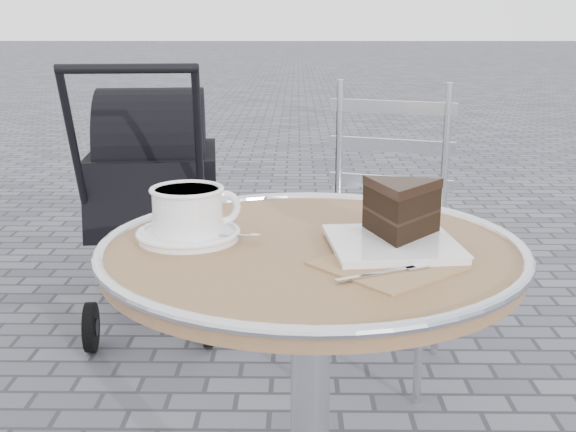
{
  "coord_description": "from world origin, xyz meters",
  "views": [
    {
      "loc": [
        -0.03,
        -1.16,
        1.1
      ],
      "look_at": [
        -0.04,
        0.01,
        0.78
      ],
      "focal_mm": 45.0,
      "sensor_mm": 36.0,
      "label": 1
    }
  ],
  "objects_px": {
    "cafe_table": "(311,335)",
    "cake_plate_set": "(399,217)",
    "cappuccino_set": "(189,216)",
    "bistro_chair": "(385,193)",
    "baby_stroller": "(153,201)"
  },
  "relations": [
    {
      "from": "cafe_table",
      "to": "cake_plate_set",
      "type": "distance_m",
      "value": 0.26
    },
    {
      "from": "cappuccino_set",
      "to": "bistro_chair",
      "type": "distance_m",
      "value": 1.16
    },
    {
      "from": "cappuccino_set",
      "to": "cake_plate_set",
      "type": "bearing_deg",
      "value": -28.03
    },
    {
      "from": "cafe_table",
      "to": "baby_stroller",
      "type": "bearing_deg",
      "value": 111.03
    },
    {
      "from": "cafe_table",
      "to": "bistro_chair",
      "type": "height_order",
      "value": "bistro_chair"
    },
    {
      "from": "baby_stroller",
      "to": "cappuccino_set",
      "type": "bearing_deg",
      "value": -82.32
    },
    {
      "from": "cafe_table",
      "to": "bistro_chair",
      "type": "xyz_separation_m",
      "value": [
        0.26,
        1.08,
        -0.0
      ]
    },
    {
      "from": "bistro_chair",
      "to": "cappuccino_set",
      "type": "bearing_deg",
      "value": -94.95
    },
    {
      "from": "cappuccino_set",
      "to": "bistro_chair",
      "type": "bearing_deg",
      "value": 43.65
    },
    {
      "from": "bistro_chair",
      "to": "baby_stroller",
      "type": "relative_size",
      "value": 0.93
    },
    {
      "from": "cafe_table",
      "to": "bistro_chair",
      "type": "distance_m",
      "value": 1.11
    },
    {
      "from": "cafe_table",
      "to": "cake_plate_set",
      "type": "height_order",
      "value": "cake_plate_set"
    },
    {
      "from": "bistro_chair",
      "to": "baby_stroller",
      "type": "height_order",
      "value": "baby_stroller"
    },
    {
      "from": "cappuccino_set",
      "to": "cake_plate_set",
      "type": "distance_m",
      "value": 0.36
    },
    {
      "from": "cafe_table",
      "to": "cappuccino_set",
      "type": "relative_size",
      "value": 3.61
    }
  ]
}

